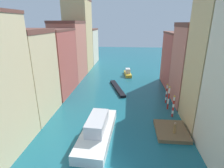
{
  "coord_description": "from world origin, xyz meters",
  "views": [
    {
      "loc": [
        1.76,
        -14.68,
        14.8
      ],
      "look_at": [
        -1.79,
        23.87,
        1.5
      ],
      "focal_mm": 28.71,
      "sensor_mm": 36.0,
      "label": 1
    }
  ],
  "objects_px": {
    "mooring_pole_0": "(173,106)",
    "vaporetto_white": "(97,130)",
    "person_on_dock": "(175,128)",
    "mooring_pole_1": "(169,98)",
    "gondola_black": "(117,88)",
    "waterfront_dock": "(171,131)",
    "motorboat_0": "(128,73)",
    "mooring_pole_2": "(167,93)"
  },
  "relations": [
    {
      "from": "mooring_pole_2",
      "to": "motorboat_0",
      "type": "distance_m",
      "value": 20.13
    },
    {
      "from": "mooring_pole_0",
      "to": "gondola_black",
      "type": "bearing_deg",
      "value": 129.14
    },
    {
      "from": "mooring_pole_1",
      "to": "mooring_pole_2",
      "type": "relative_size",
      "value": 1.12
    },
    {
      "from": "vaporetto_white",
      "to": "gondola_black",
      "type": "relative_size",
      "value": 1.09
    },
    {
      "from": "waterfront_dock",
      "to": "vaporetto_white",
      "type": "height_order",
      "value": "vaporetto_white"
    },
    {
      "from": "person_on_dock",
      "to": "mooring_pole_2",
      "type": "distance_m",
      "value": 11.05
    },
    {
      "from": "vaporetto_white",
      "to": "gondola_black",
      "type": "distance_m",
      "value": 18.83
    },
    {
      "from": "person_on_dock",
      "to": "mooring_pole_1",
      "type": "bearing_deg",
      "value": 84.75
    },
    {
      "from": "mooring_pole_0",
      "to": "mooring_pole_2",
      "type": "bearing_deg",
      "value": 90.46
    },
    {
      "from": "mooring_pole_2",
      "to": "vaporetto_white",
      "type": "xyz_separation_m",
      "value": [
        -11.38,
        -12.06,
        -0.93
      ]
    },
    {
      "from": "waterfront_dock",
      "to": "mooring_pole_2",
      "type": "bearing_deg",
      "value": 83.69
    },
    {
      "from": "waterfront_dock",
      "to": "mooring_pole_1",
      "type": "bearing_deg",
      "value": 82.81
    },
    {
      "from": "gondola_black",
      "to": "person_on_dock",
      "type": "bearing_deg",
      "value": -63.22
    },
    {
      "from": "waterfront_dock",
      "to": "motorboat_0",
      "type": "bearing_deg",
      "value": 102.58
    },
    {
      "from": "mooring_pole_1",
      "to": "vaporetto_white",
      "type": "xyz_separation_m",
      "value": [
        -11.2,
        -9.41,
        -1.17
      ]
    },
    {
      "from": "mooring_pole_0",
      "to": "vaporetto_white",
      "type": "height_order",
      "value": "mooring_pole_0"
    },
    {
      "from": "mooring_pole_2",
      "to": "vaporetto_white",
      "type": "distance_m",
      "value": 16.61
    },
    {
      "from": "vaporetto_white",
      "to": "gondola_black",
      "type": "bearing_deg",
      "value": 85.38
    },
    {
      "from": "waterfront_dock",
      "to": "gondola_black",
      "type": "bearing_deg",
      "value": 117.48
    },
    {
      "from": "gondola_black",
      "to": "waterfront_dock",
      "type": "bearing_deg",
      "value": -62.52
    },
    {
      "from": "mooring_pole_0",
      "to": "mooring_pole_1",
      "type": "distance_m",
      "value": 2.85
    },
    {
      "from": "mooring_pole_0",
      "to": "vaporetto_white",
      "type": "bearing_deg",
      "value": -150.08
    },
    {
      "from": "waterfront_dock",
      "to": "person_on_dock",
      "type": "xyz_separation_m",
      "value": [
        0.18,
        -0.86,
        1.01
      ]
    },
    {
      "from": "mooring_pole_1",
      "to": "vaporetto_white",
      "type": "relative_size",
      "value": 0.38
    },
    {
      "from": "waterfront_dock",
      "to": "vaporetto_white",
      "type": "relative_size",
      "value": 0.46
    },
    {
      "from": "waterfront_dock",
      "to": "vaporetto_white",
      "type": "bearing_deg",
      "value": -169.3
    },
    {
      "from": "waterfront_dock",
      "to": "motorboat_0",
      "type": "distance_m",
      "value": 29.46
    },
    {
      "from": "mooring_pole_0",
      "to": "vaporetto_white",
      "type": "relative_size",
      "value": 0.33
    },
    {
      "from": "mooring_pole_0",
      "to": "mooring_pole_1",
      "type": "height_order",
      "value": "mooring_pole_1"
    },
    {
      "from": "mooring_pole_2",
      "to": "motorboat_0",
      "type": "height_order",
      "value": "mooring_pole_2"
    },
    {
      "from": "mooring_pole_2",
      "to": "motorboat_0",
      "type": "relative_size",
      "value": 0.64
    },
    {
      "from": "vaporetto_white",
      "to": "motorboat_0",
      "type": "relative_size",
      "value": 1.92
    },
    {
      "from": "waterfront_dock",
      "to": "motorboat_0",
      "type": "relative_size",
      "value": 0.88
    },
    {
      "from": "person_on_dock",
      "to": "mooring_pole_0",
      "type": "height_order",
      "value": "mooring_pole_0"
    },
    {
      "from": "mooring_pole_2",
      "to": "gondola_black",
      "type": "bearing_deg",
      "value": 145.87
    },
    {
      "from": "mooring_pole_0",
      "to": "mooring_pole_1",
      "type": "relative_size",
      "value": 0.88
    },
    {
      "from": "motorboat_0",
      "to": "waterfront_dock",
      "type": "bearing_deg",
      "value": -77.42
    },
    {
      "from": "waterfront_dock",
      "to": "vaporetto_white",
      "type": "xyz_separation_m",
      "value": [
        -10.26,
        -1.94,
        0.78
      ]
    },
    {
      "from": "person_on_dock",
      "to": "motorboat_0",
      "type": "distance_m",
      "value": 30.34
    },
    {
      "from": "person_on_dock",
      "to": "gondola_black",
      "type": "relative_size",
      "value": 0.15
    },
    {
      "from": "vaporetto_white",
      "to": "gondola_black",
      "type": "xyz_separation_m",
      "value": [
        1.52,
        18.75,
        -0.79
      ]
    },
    {
      "from": "mooring_pole_1",
      "to": "motorboat_0",
      "type": "relative_size",
      "value": 0.72
    }
  ]
}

